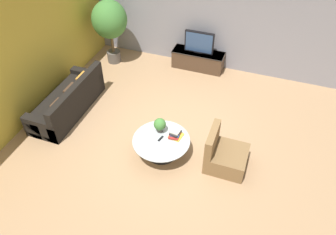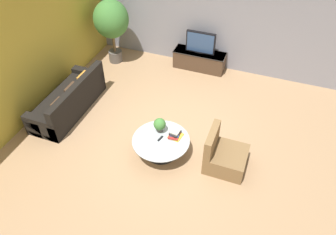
{
  "view_description": "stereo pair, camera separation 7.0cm",
  "coord_description": "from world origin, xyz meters",
  "px_view_note": "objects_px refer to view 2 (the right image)",
  "views": [
    {
      "loc": [
        1.8,
        -4.84,
        5.25
      ],
      "look_at": [
        0.05,
        0.06,
        0.55
      ],
      "focal_mm": 35.0,
      "sensor_mm": 36.0,
      "label": 1
    },
    {
      "loc": [
        1.87,
        -4.82,
        5.25
      ],
      "look_at": [
        0.05,
        0.06,
        0.55
      ],
      "focal_mm": 35.0,
      "sensor_mm": 36.0,
      "label": 2
    }
  ],
  "objects_px": {
    "media_console": "(199,60)",
    "couch_by_wall": "(69,101)",
    "coffee_table": "(161,144)",
    "armchair_wicker": "(224,156)",
    "potted_plant_tabletop": "(160,124)",
    "potted_palm_tall": "(111,21)",
    "television": "(201,43)"
  },
  "relations": [
    {
      "from": "media_console",
      "to": "couch_by_wall",
      "type": "distance_m",
      "value": 3.75
    },
    {
      "from": "television",
      "to": "potted_palm_tall",
      "type": "relative_size",
      "value": 0.44
    },
    {
      "from": "couch_by_wall",
      "to": "armchair_wicker",
      "type": "distance_m",
      "value": 3.9
    },
    {
      "from": "couch_by_wall",
      "to": "potted_palm_tall",
      "type": "xyz_separation_m",
      "value": [
        -0.01,
        2.39,
        0.96
      ]
    },
    {
      "from": "potted_plant_tabletop",
      "to": "armchair_wicker",
      "type": "bearing_deg",
      "value": -3.78
    },
    {
      "from": "coffee_table",
      "to": "potted_palm_tall",
      "type": "distance_m",
      "value": 4.03
    },
    {
      "from": "couch_by_wall",
      "to": "potted_plant_tabletop",
      "type": "distance_m",
      "value": 2.5
    },
    {
      "from": "coffee_table",
      "to": "potted_plant_tabletop",
      "type": "height_order",
      "value": "potted_plant_tabletop"
    },
    {
      "from": "coffee_table",
      "to": "potted_plant_tabletop",
      "type": "xyz_separation_m",
      "value": [
        -0.12,
        0.24,
        0.3
      ]
    },
    {
      "from": "coffee_table",
      "to": "potted_palm_tall",
      "type": "height_order",
      "value": "potted_palm_tall"
    },
    {
      "from": "television",
      "to": "coffee_table",
      "type": "xyz_separation_m",
      "value": [
        0.18,
        -3.42,
        -0.53
      ]
    },
    {
      "from": "potted_plant_tabletop",
      "to": "couch_by_wall",
      "type": "bearing_deg",
      "value": 172.81
    },
    {
      "from": "armchair_wicker",
      "to": "potted_palm_tall",
      "type": "relative_size",
      "value": 0.47
    },
    {
      "from": "media_console",
      "to": "coffee_table",
      "type": "bearing_deg",
      "value": -87.0
    },
    {
      "from": "coffee_table",
      "to": "armchair_wicker",
      "type": "relative_size",
      "value": 1.39
    },
    {
      "from": "television",
      "to": "armchair_wicker",
      "type": "distance_m",
      "value": 3.64
    },
    {
      "from": "media_console",
      "to": "television",
      "type": "xyz_separation_m",
      "value": [
        0.0,
        -0.0,
        0.55
      ]
    },
    {
      "from": "media_console",
      "to": "armchair_wicker",
      "type": "relative_size",
      "value": 1.69
    },
    {
      "from": "media_console",
      "to": "couch_by_wall",
      "type": "height_order",
      "value": "couch_by_wall"
    },
    {
      "from": "media_console",
      "to": "potted_plant_tabletop",
      "type": "height_order",
      "value": "potted_plant_tabletop"
    },
    {
      "from": "potted_plant_tabletop",
      "to": "media_console",
      "type": "bearing_deg",
      "value": 91.11
    },
    {
      "from": "television",
      "to": "coffee_table",
      "type": "height_order",
      "value": "television"
    },
    {
      "from": "media_console",
      "to": "couch_by_wall",
      "type": "relative_size",
      "value": 0.67
    },
    {
      "from": "armchair_wicker",
      "to": "couch_by_wall",
      "type": "bearing_deg",
      "value": 84.05
    },
    {
      "from": "armchair_wicker",
      "to": "potted_plant_tabletop",
      "type": "relative_size",
      "value": 2.62
    },
    {
      "from": "armchair_wicker",
      "to": "coffee_table",
      "type": "bearing_deg",
      "value": 96.22
    },
    {
      "from": "coffee_table",
      "to": "armchair_wicker",
      "type": "bearing_deg",
      "value": 6.22
    },
    {
      "from": "coffee_table",
      "to": "couch_by_wall",
      "type": "height_order",
      "value": "couch_by_wall"
    },
    {
      "from": "couch_by_wall",
      "to": "television",
      "type": "bearing_deg",
      "value": 140.16
    },
    {
      "from": "television",
      "to": "coffee_table",
      "type": "bearing_deg",
      "value": -87.0
    },
    {
      "from": "coffee_table",
      "to": "armchair_wicker",
      "type": "xyz_separation_m",
      "value": [
        1.3,
        0.14,
        -0.01
      ]
    },
    {
      "from": "couch_by_wall",
      "to": "potted_plant_tabletop",
      "type": "relative_size",
      "value": 6.58
    }
  ]
}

